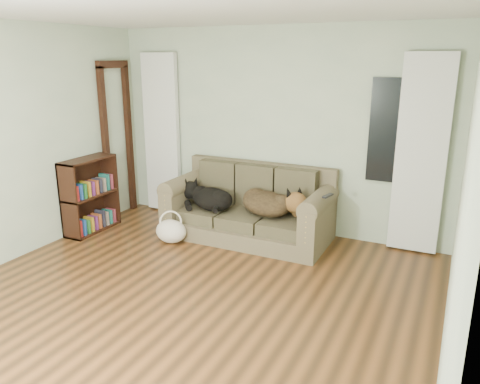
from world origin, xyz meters
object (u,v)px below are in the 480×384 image
at_px(dog_shepherd, 270,204).
at_px(tote_bag, 171,230).
at_px(dog_black_lab, 209,198).
at_px(bookshelf, 90,194).
at_px(sofa, 247,204).

bearing_deg(dog_shepherd, tote_bag, 54.01).
relative_size(dog_black_lab, dog_shepherd, 0.89).
bearing_deg(dog_black_lab, dog_shepherd, 33.95).
distance_m(tote_bag, bookshelf, 1.23).
bearing_deg(dog_shepherd, sofa, 23.86).
distance_m(sofa, dog_black_lab, 0.50).
distance_m(sofa, dog_shepherd, 0.31).
xyz_separation_m(dog_black_lab, dog_shepherd, (0.80, 0.08, 0.01)).
height_order(dog_black_lab, dog_shepherd, dog_shepherd).
bearing_deg(bookshelf, dog_shepherd, 23.21).
bearing_deg(dog_black_lab, tote_bag, -93.52).
bearing_deg(bookshelf, dog_black_lab, 28.26).
height_order(dog_black_lab, bookshelf, bookshelf).
xyz_separation_m(sofa, dog_black_lab, (-0.49, -0.10, 0.03)).
bearing_deg(dog_black_lab, bookshelf, -131.04).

